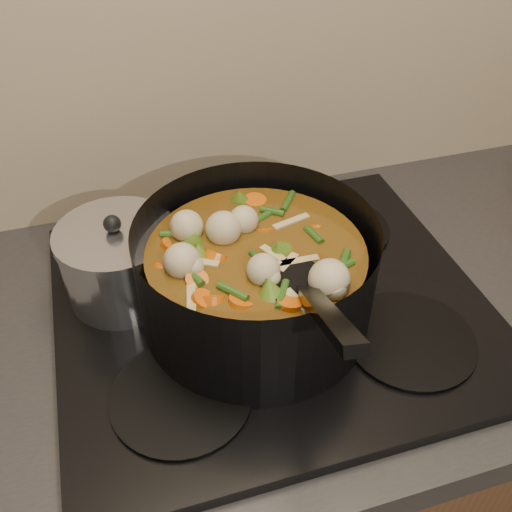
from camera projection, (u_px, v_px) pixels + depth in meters
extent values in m
cube|color=brown|center=(267.00, 473.00, 1.17)|extent=(2.60, 0.60, 0.86)
cube|color=black|center=(270.00, 321.00, 0.87)|extent=(2.64, 0.64, 0.05)
cube|color=black|center=(270.00, 305.00, 0.85)|extent=(0.62, 0.54, 0.02)
cylinder|color=black|center=(181.00, 396.00, 0.71)|extent=(0.18, 0.18, 0.01)
cylinder|color=black|center=(410.00, 339.00, 0.78)|extent=(0.18, 0.18, 0.01)
cylinder|color=black|center=(149.00, 264.00, 0.90)|extent=(0.18, 0.18, 0.01)
cylinder|color=black|center=(336.00, 228.00, 0.97)|extent=(0.18, 0.18, 0.01)
cylinder|color=black|center=(256.00, 274.00, 0.77)|extent=(0.41, 0.41, 0.16)
cylinder|color=black|center=(256.00, 312.00, 0.82)|extent=(0.31, 0.31, 0.01)
cylinder|color=brown|center=(256.00, 281.00, 0.78)|extent=(0.29, 0.29, 0.11)
cylinder|color=#DE5F0A|center=(287.00, 247.00, 0.76)|extent=(0.03, 0.03, 0.03)
cylinder|color=#DE5F0A|center=(278.00, 221.00, 0.80)|extent=(0.04, 0.04, 0.03)
cylinder|color=#DE5F0A|center=(224.00, 208.00, 0.82)|extent=(0.05, 0.04, 0.03)
cylinder|color=#DE5F0A|center=(213.00, 245.00, 0.76)|extent=(0.03, 0.04, 0.03)
cylinder|color=#DE5F0A|center=(193.00, 279.00, 0.71)|extent=(0.04, 0.04, 0.03)
cylinder|color=#DE5F0A|center=(251.00, 274.00, 0.71)|extent=(0.05, 0.05, 0.03)
cylinder|color=#DE5F0A|center=(296.00, 283.00, 0.70)|extent=(0.04, 0.04, 0.03)
cylinder|color=#DE5F0A|center=(340.00, 253.00, 0.74)|extent=(0.04, 0.03, 0.03)
cylinder|color=#DE5F0A|center=(285.00, 232.00, 0.78)|extent=(0.04, 0.05, 0.03)
cylinder|color=#DE5F0A|center=(248.00, 211.00, 0.82)|extent=(0.04, 0.04, 0.03)
cylinder|color=#DE5F0A|center=(230.00, 241.00, 0.76)|extent=(0.03, 0.03, 0.03)
cylinder|color=#DE5F0A|center=(199.00, 262.00, 0.73)|extent=(0.04, 0.04, 0.03)
cylinder|color=#DE5F0A|center=(215.00, 307.00, 0.67)|extent=(0.04, 0.05, 0.03)
sphere|color=#C4B48A|center=(305.00, 235.00, 0.75)|extent=(0.04, 0.04, 0.04)
sphere|color=#C4B48A|center=(249.00, 214.00, 0.79)|extent=(0.04, 0.04, 0.04)
sphere|color=#C4B48A|center=(204.00, 244.00, 0.74)|extent=(0.04, 0.04, 0.04)
sphere|color=#C4B48A|center=(247.00, 279.00, 0.69)|extent=(0.04, 0.04, 0.04)
sphere|color=#C4B48A|center=(306.00, 255.00, 0.72)|extent=(0.04, 0.04, 0.04)
sphere|color=#C4B48A|center=(278.00, 217.00, 0.78)|extent=(0.04, 0.04, 0.04)
cone|color=#5A8822|center=(290.00, 292.00, 0.68)|extent=(0.04, 0.04, 0.04)
cone|color=#5A8822|center=(314.00, 226.00, 0.77)|extent=(0.04, 0.04, 0.04)
cone|color=#5A8822|center=(221.00, 212.00, 0.80)|extent=(0.04, 0.04, 0.04)
cone|color=#5A8822|center=(196.00, 276.00, 0.70)|extent=(0.04, 0.04, 0.04)
cone|color=#5A8822|center=(304.00, 285.00, 0.69)|extent=(0.04, 0.04, 0.04)
cylinder|color=#2D5117|center=(269.00, 228.00, 0.78)|extent=(0.01, 0.04, 0.01)
cylinder|color=#2D5117|center=(218.00, 206.00, 0.81)|extent=(0.04, 0.03, 0.01)
cylinder|color=#2D5117|center=(189.00, 242.00, 0.75)|extent=(0.04, 0.02, 0.01)
cylinder|color=#2D5117|center=(214.00, 273.00, 0.71)|extent=(0.03, 0.04, 0.01)
cylinder|color=#2D5117|center=(258.00, 274.00, 0.70)|extent=(0.03, 0.04, 0.01)
cylinder|color=#2D5117|center=(329.00, 283.00, 0.69)|extent=(0.04, 0.02, 0.01)
cylinder|color=#2D5117|center=(321.00, 238.00, 0.76)|extent=(0.04, 0.04, 0.01)
cylinder|color=#2D5117|center=(276.00, 220.00, 0.79)|extent=(0.01, 0.04, 0.01)
cylinder|color=#2D5117|center=(239.00, 229.00, 0.77)|extent=(0.04, 0.03, 0.01)
cylinder|color=#2D5117|center=(175.00, 239.00, 0.76)|extent=(0.04, 0.02, 0.01)
cylinder|color=#2D5117|center=(200.00, 279.00, 0.70)|extent=(0.03, 0.04, 0.01)
cylinder|color=#2D5117|center=(257.00, 286.00, 0.69)|extent=(0.03, 0.04, 0.01)
cube|color=tan|center=(199.00, 238.00, 0.76)|extent=(0.05, 0.01, 0.00)
cube|color=tan|center=(218.00, 283.00, 0.69)|extent=(0.02, 0.05, 0.00)
cube|color=tan|center=(296.00, 282.00, 0.69)|extent=(0.05, 0.03, 0.00)
cube|color=tan|center=(312.00, 236.00, 0.76)|extent=(0.04, 0.04, 0.00)
cube|color=tan|center=(253.00, 213.00, 0.80)|extent=(0.03, 0.05, 0.00)
cube|color=tan|center=(198.00, 240.00, 0.76)|extent=(0.05, 0.02, 0.00)
cube|color=tan|center=(221.00, 285.00, 0.69)|extent=(0.01, 0.05, 0.00)
ellipsoid|color=black|center=(296.00, 283.00, 0.70)|extent=(0.10, 0.11, 0.01)
cube|color=black|center=(327.00, 316.00, 0.58)|extent=(0.05, 0.19, 0.12)
cylinder|color=silver|center=(121.00, 265.00, 0.83)|extent=(0.16, 0.16, 0.10)
cylinder|color=silver|center=(114.00, 234.00, 0.79)|extent=(0.17, 0.17, 0.01)
sphere|color=black|center=(112.00, 224.00, 0.78)|extent=(0.02, 0.02, 0.02)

